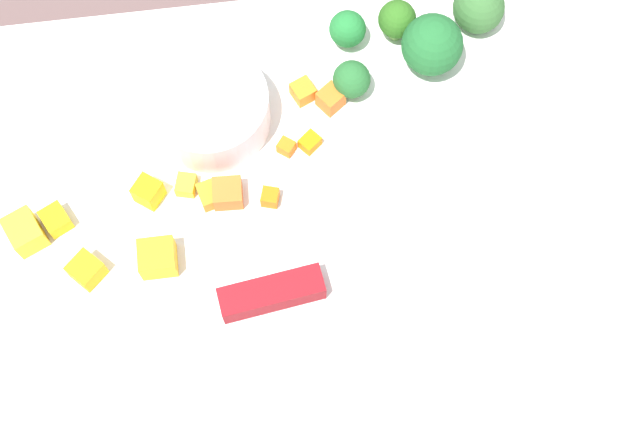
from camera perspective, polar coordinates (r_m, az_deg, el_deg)
The scene contains 22 objects.
ground_plane at distance 0.60m, azimuth 0.00°, elevation -0.74°, with size 4.00×4.00×0.00m, color brown.
cutting_board at distance 0.60m, azimuth 0.00°, elevation -0.54°, with size 0.55×0.34×0.01m, color white.
prep_bowl at distance 0.61m, azimuth -6.79°, elevation 6.40°, with size 0.08×0.08×0.03m, color white.
chef_knife at distance 0.58m, azimuth 5.75°, elevation -2.80°, with size 0.36×0.07×0.02m.
carrot_dice_0 at distance 0.62m, azimuth 0.66°, elevation 7.09°, with size 0.02×0.01×0.02m, color orange.
carrot_dice_1 at distance 0.59m, azimuth -3.10°, elevation 1.01°, with size 0.01×0.01×0.01m, color orange.
carrot_dice_2 at distance 0.59m, azimuth -6.80°, elevation 1.15°, with size 0.02×0.01×0.01m, color orange.
carrot_dice_3 at distance 0.60m, azimuth -2.10°, elevation 4.13°, with size 0.01×0.01×0.01m, color orange.
carrot_dice_4 at distance 0.61m, azimuth -0.71°, elevation 4.41°, with size 0.01×0.01×0.01m, color orange.
carrot_dice_5 at distance 0.59m, azimuth -5.72°, elevation 1.25°, with size 0.02×0.02×0.02m, color orange.
carrot_dice_6 at distance 0.62m, azimuth -1.31°, elevation 7.52°, with size 0.01×0.01×0.01m, color orange.
pepper_dice_0 at distance 0.58m, azimuth -10.00°, elevation -2.72°, with size 0.02×0.02×0.02m, color yellow.
pepper_dice_1 at distance 0.60m, azimuth -10.57°, elevation 1.33°, with size 0.02×0.02×0.02m, color yellow.
pepper_dice_2 at distance 0.61m, azimuth -17.76°, elevation -1.11°, with size 0.02×0.02×0.02m, color yellow.
pepper_dice_3 at distance 0.61m, azimuth -16.00°, elevation -0.37°, with size 0.01×0.02×0.01m, color yellow.
pepper_dice_4 at distance 0.60m, azimuth -8.27°, elevation 1.76°, with size 0.01×0.01×0.01m, color yellow.
pepper_dice_5 at distance 0.59m, azimuth -14.23°, elevation -3.41°, with size 0.02×0.02×0.02m, color yellow.
broccoli_floret_0 at distance 0.65m, azimuth 9.77°, elevation 12.41°, with size 0.04×0.04×0.04m.
broccoli_floret_1 at distance 0.62m, azimuth 6.94°, elevation 10.29°, with size 0.04×0.04×0.04m.
broccoli_floret_2 at distance 0.61m, azimuth 1.97°, elevation 8.26°, with size 0.03×0.03×0.03m.
broccoli_floret_3 at distance 0.64m, azimuth 4.79°, elevation 11.84°, with size 0.03×0.03×0.03m.
broccoli_floret_4 at distance 0.63m, azimuth 1.71°, elevation 11.31°, with size 0.03×0.03×0.03m.
Camera 1 is at (-0.03, -0.20, 0.57)m, focal length 51.78 mm.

